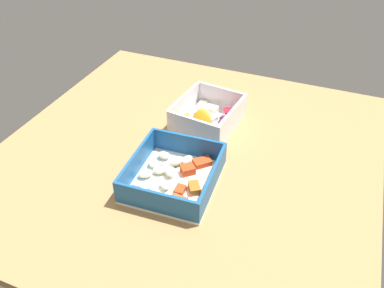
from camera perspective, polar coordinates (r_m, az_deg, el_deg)
name	(u,v)px	position (r cm, az deg, el deg)	size (l,w,h in cm)	color
table_surface	(187,155)	(86.26, -0.72, -1.65)	(80.00, 80.00, 2.00)	#9E7547
pasta_container	(173,176)	(77.40, -2.71, -4.63)	(18.83, 17.37, 5.44)	white
fruit_bowl	(208,118)	(92.38, 2.30, 3.82)	(17.16, 14.96, 6.45)	white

